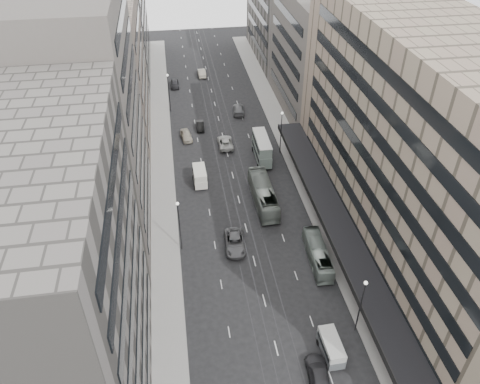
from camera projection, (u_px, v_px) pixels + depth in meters
ground at (266, 307)px, 57.84m from camera, size 220.00×220.00×0.00m
sidewalk_right at (289, 144)px, 88.98m from camera, size 4.00×125.00×0.15m
sidewalk_left at (162, 155)px, 86.02m from camera, size 4.00×125.00×0.15m
department_store at (427, 156)px, 57.89m from camera, size 19.20×60.00×30.00m
building_right_mid at (321, 53)px, 94.51m from camera, size 15.00×28.00×24.00m
building_right_far at (287, 3)px, 117.08m from camera, size 15.00×32.00×28.00m
building_left_a at (43, 296)px, 39.88m from camera, size 15.00×28.00×30.00m
building_left_b at (77, 125)px, 60.08m from camera, size 15.00×26.00×34.00m
building_left_c at (101, 76)px, 84.15m from camera, size 15.00×28.00×25.00m
building_left_d at (111, 14)px, 109.40m from camera, size 15.00×38.00×28.00m
lamp_right_near at (362, 301)px, 51.96m from camera, size 0.44×0.44×8.32m
lamp_right_far at (281, 128)px, 83.65m from camera, size 0.44×0.44×8.32m
lamp_left_near at (179, 220)px, 63.04m from camera, size 0.44×0.44×8.32m
lamp_left_far at (169, 88)px, 97.10m from camera, size 0.44×0.44×8.32m
bus_near at (318, 254)px, 63.38m from camera, size 2.70×9.63×2.66m
bus_far at (263, 194)px, 73.63m from camera, size 2.93×12.21×3.40m
double_decker at (262, 148)px, 83.48m from camera, size 2.61×8.14×4.43m
vw_microbus at (331, 347)px, 51.64m from camera, size 2.16×4.56×2.44m
panel_van at (200, 176)px, 77.86m from camera, size 2.32×4.61×2.89m
sedan_2 at (235, 242)px, 65.95m from camera, size 3.23×6.21×1.67m
sedan_3 at (318, 374)px, 49.62m from camera, size 2.74×5.64×1.58m
sedan_4 at (186, 135)px, 90.24m from camera, size 2.48×4.88×1.59m
sedan_5 at (200, 126)px, 93.59m from camera, size 1.55×4.17×1.36m
sedan_6 at (225, 142)px, 88.16m from camera, size 2.72×5.75×1.59m
sedan_7 at (239, 109)px, 99.08m from camera, size 2.97×5.87×1.63m
sedan_8 at (175, 84)px, 109.76m from camera, size 1.96×4.75×1.61m
sedan_9 at (202, 73)px, 114.86m from camera, size 1.82×5.11×1.68m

